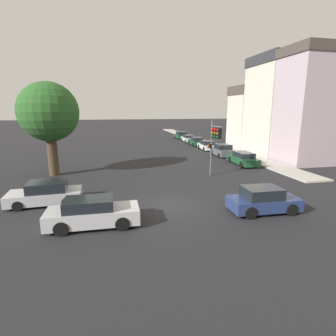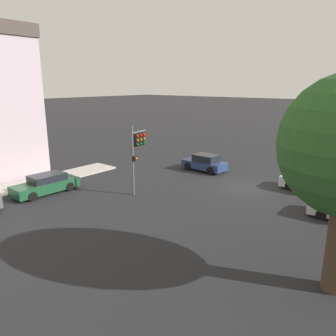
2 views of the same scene
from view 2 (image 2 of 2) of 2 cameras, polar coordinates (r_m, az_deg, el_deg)
The scene contains 5 objects.
ground_plane at distance 26.22m, azimuth 12.97°, elevation -3.18°, with size 300.00×300.00×0.00m, color black.
traffic_signal at distance 23.39m, azimuth -5.30°, elevation 3.99°, with size 0.78×1.74×4.98m.
crossing_car_1 at distance 26.42m, azimuth 24.17°, elevation -2.34°, with size 4.67×1.91×1.51m.
crossing_car_2 at distance 30.27m, azimuth 6.43°, elevation 0.88°, with size 4.08×2.02×1.51m.
parked_car_0 at distance 25.52m, azimuth -20.47°, elevation -2.68°, with size 1.94×4.75×1.40m.
Camera 2 is at (-10.81, 22.57, 7.82)m, focal length 35.00 mm.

